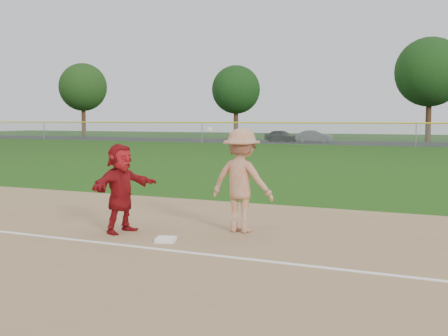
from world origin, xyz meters
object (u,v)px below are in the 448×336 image
at_px(base_runner, 121,188).
at_px(car_mid, 314,136).
at_px(car_left, 281,136).
at_px(first_base, 166,240).

distance_m(base_runner, car_mid, 46.28).
xyz_separation_m(base_runner, car_left, (-11.95, 45.27, -0.31)).
bearing_deg(base_runner, car_mid, 22.39).
bearing_deg(base_runner, first_base, -95.10).
bearing_deg(first_base, car_left, 106.17).
bearing_deg(car_mid, car_left, 84.61).
relative_size(first_base, car_mid, 0.10).
relative_size(first_base, base_runner, 0.19).
bearing_deg(first_base, car_mid, 102.14).
height_order(first_base, car_mid, car_mid).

